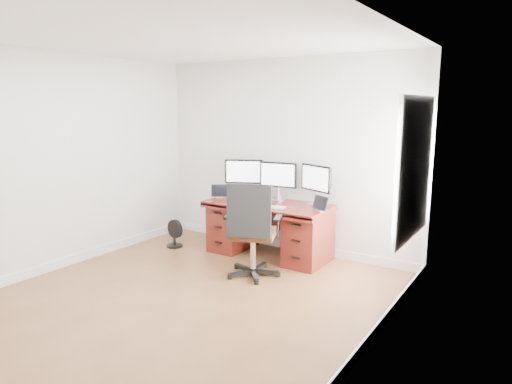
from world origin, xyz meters
The scene contains 19 objects.
ground centered at (0.00, 0.00, 0.00)m, with size 4.50×4.50×0.00m, color brown.
back_wall centered at (0.00, 2.25, 1.35)m, with size 4.00×0.10×2.70m, color silver.
right_wall centered at (2.00, 0.11, 1.35)m, with size 0.10×4.50×2.70m.
desk centered at (0.00, 1.83, 0.40)m, with size 1.70×0.80×0.75m.
office_chair centered at (0.25, 1.03, 0.38)m, with size 0.81×0.81×1.17m.
floor_fan centered at (-1.38, 1.42, 0.20)m, with size 0.28×0.24×0.41m.
monitor_left centered at (-0.58, 2.07, 1.09)m, with size 0.51×0.27×0.53m.
monitor_center centered at (0.00, 2.07, 1.09)m, with size 0.55×0.16×0.53m.
monitor_right centered at (0.58, 2.07, 1.09)m, with size 0.52×0.25×0.53m.
tablet_left centered at (-0.79, 1.75, 0.84)m, with size 0.24×0.19×0.19m.
tablet_right centered at (0.79, 1.75, 0.84)m, with size 0.25×0.16×0.19m.
keyboard centered at (0.05, 1.57, 0.76)m, with size 0.29×0.12×0.01m, color silver.
trackpad centered at (0.27, 1.64, 0.76)m, with size 0.14×0.14×0.01m, color #BABDC2.
drawing_tablet centered at (-0.25, 1.64, 0.76)m, with size 0.21×0.13×0.01m, color black.
phone centered at (-0.06, 1.77, 0.76)m, with size 0.13×0.06×0.01m, color black.
figurine_purple centered at (-0.39, 1.95, 0.79)m, with size 0.03×0.03×0.08m.
figurine_blue centered at (-0.22, 1.95, 0.79)m, with size 0.03×0.03×0.08m.
figurine_brown centered at (-0.12, 1.95, 0.79)m, with size 0.03×0.03×0.08m.
figurine_pink centered at (0.11, 1.95, 0.79)m, with size 0.03×0.03×0.08m.
Camera 1 is at (3.13, -3.37, 2.04)m, focal length 32.00 mm.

